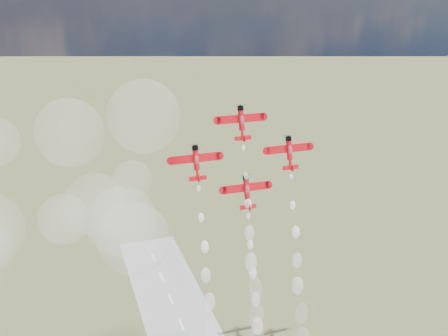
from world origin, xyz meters
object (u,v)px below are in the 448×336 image
plane_left (196,162)px  plane_lead (241,122)px  plane_right (289,152)px  plane_slot (247,191)px

plane_left → plane_lead: bearing=10.0°
plane_right → plane_slot: 17.19m
plane_left → plane_slot: 17.19m
plane_lead → plane_slot: (0.00, -4.98, -19.08)m
plane_slot → plane_left: bearing=170.0°
plane_lead → plane_slot: size_ratio=1.00×
plane_left → plane_slot: bearing=-10.0°
plane_left → plane_right: (28.16, 0.00, 0.00)m
plane_slot → plane_lead: bearing=90.0°
plane_lead → plane_right: size_ratio=1.00×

